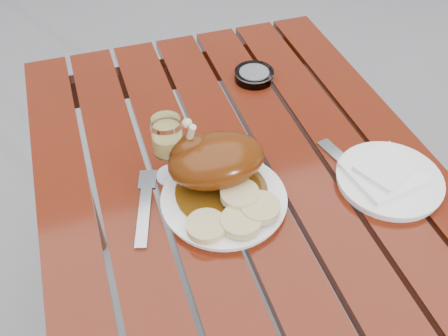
% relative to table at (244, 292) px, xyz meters
% --- Properties ---
extents(table, '(0.80, 1.20, 0.75)m').
position_rel_table_xyz_m(table, '(0.00, 0.00, 0.00)').
color(table, '#62190B').
rests_on(table, ground).
extents(dinner_plate, '(0.26, 0.26, 0.02)m').
position_rel_table_xyz_m(dinner_plate, '(-0.06, -0.01, 0.38)').
color(dinner_plate, white).
rests_on(dinner_plate, table).
extents(roast_duck, '(0.19, 0.18, 0.13)m').
position_rel_table_xyz_m(roast_duck, '(-0.06, 0.04, 0.44)').
color(roast_duck, '#4F2C09').
rests_on(roast_duck, dinner_plate).
extents(bread_dumplings, '(0.18, 0.13, 0.03)m').
position_rel_table_xyz_m(bread_dumplings, '(-0.05, -0.07, 0.40)').
color(bread_dumplings, tan).
rests_on(bread_dumplings, dinner_plate).
extents(wine_glass, '(0.07, 0.07, 0.14)m').
position_rel_table_xyz_m(wine_glass, '(-0.14, 0.09, 0.45)').
color(wine_glass, '#E5CD68').
rests_on(wine_glass, table).
extents(side_plate, '(0.25, 0.25, 0.02)m').
position_rel_table_xyz_m(side_plate, '(0.27, -0.07, 0.38)').
color(side_plate, white).
rests_on(side_plate, table).
extents(napkin, '(0.15, 0.14, 0.01)m').
position_rel_table_xyz_m(napkin, '(0.26, -0.06, 0.40)').
color(napkin, white).
rests_on(napkin, side_plate).
extents(ashtray, '(0.12, 0.12, 0.02)m').
position_rel_table_xyz_m(ashtray, '(0.14, 0.35, 0.39)').
color(ashtray, '#B2B7BC').
rests_on(ashtray, table).
extents(fork, '(0.07, 0.17, 0.01)m').
position_rel_table_xyz_m(fork, '(-0.21, 0.01, 0.38)').
color(fork, gray).
rests_on(fork, table).
extents(knife, '(0.07, 0.20, 0.01)m').
position_rel_table_xyz_m(knife, '(0.23, -0.05, 0.38)').
color(knife, gray).
rests_on(knife, table).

